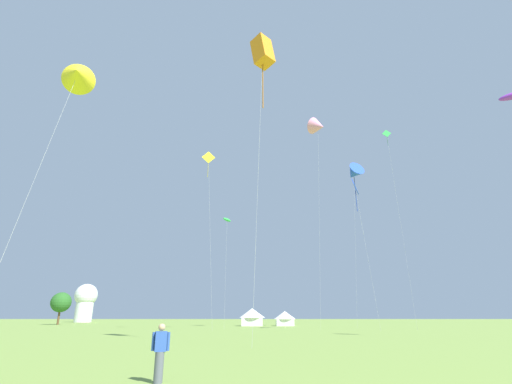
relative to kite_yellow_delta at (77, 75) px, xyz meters
name	(u,v)px	position (x,y,z in m)	size (l,w,h in m)	color
kite_yellow_delta	(77,75)	(0.00, 0.00, 0.00)	(3.10, 3.81, 18.41)	yellow
kite_blue_diamond	(354,188)	(26.99, 32.00, 3.17)	(1.99, 2.64, 21.96)	blue
kite_blue_delta	(353,173)	(29.88, 42.14, 9.65)	(3.94, 4.27, 28.65)	blue
kite_yellow_diamond	(208,161)	(4.56, 31.31, 7.31)	(2.70, 1.35, 26.14)	yellow
kite_green_diamond	(387,144)	(34.42, 35.91, 12.46)	(1.51, 1.12, 32.42)	green
kite_orange_box	(262,52)	(12.43, 5.16, 6.09)	(2.20, 2.20, 24.68)	orange
kite_green_parafoil	(226,220)	(7.08, 38.26, -0.23)	(1.74, 2.20, 17.35)	green
kite_pink_delta	(317,126)	(22.55, 35.42, 15.61)	(4.44, 4.42, 34.56)	pink
person_spectator	(159,353)	(8.85, -8.07, -16.29)	(0.57, 0.32, 1.73)	#565B66
festival_tent_center	(251,316)	(11.11, 54.40, -15.34)	(5.00, 5.00, 3.25)	white
festival_tent_right	(284,318)	(17.45, 54.40, -15.63)	(4.19, 4.19, 2.72)	white
observatory_dome	(84,301)	(-38.35, 91.68, -11.12)	(6.40, 6.40, 10.80)	white
tree_distant_left	(60,302)	(-31.45, 64.25, -12.47)	(4.29, 4.29, 6.84)	brown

